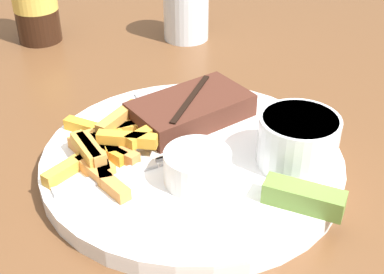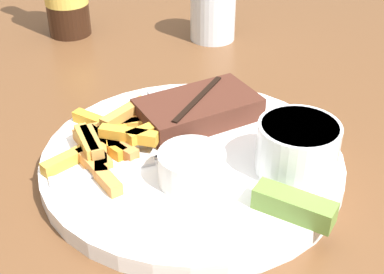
{
  "view_description": "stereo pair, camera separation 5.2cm",
  "coord_description": "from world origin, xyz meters",
  "px_view_note": "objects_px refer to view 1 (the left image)",
  "views": [
    {
      "loc": [
        -0.13,
        -0.41,
        1.07
      ],
      "look_at": [
        0.0,
        0.0,
        0.78
      ],
      "focal_mm": 50.0,
      "sensor_mm": 36.0,
      "label": 1
    },
    {
      "loc": [
        -0.08,
        -0.42,
        1.07
      ],
      "look_at": [
        0.0,
        0.0,
        0.78
      ],
      "focal_mm": 50.0,
      "sensor_mm": 36.0,
      "label": 2
    }
  ],
  "objects_px": {
    "pickle_spear": "(304,197)",
    "knife_utensil": "(174,134)",
    "dipping_sauce_cup": "(197,166)",
    "drinking_glass": "(186,7)",
    "fork_utensil": "(117,174)",
    "coleslaw_cup": "(298,138)",
    "dinner_plate": "(192,161)",
    "steak_portion": "(191,109)"
  },
  "relations": [
    {
      "from": "dipping_sauce_cup",
      "to": "drinking_glass",
      "type": "bearing_deg",
      "value": 74.45
    },
    {
      "from": "pickle_spear",
      "to": "steak_portion",
      "type": "bearing_deg",
      "value": 106.29
    },
    {
      "from": "steak_portion",
      "to": "coleslaw_cup",
      "type": "bearing_deg",
      "value": -55.82
    },
    {
      "from": "coleslaw_cup",
      "to": "drinking_glass",
      "type": "xyz_separation_m",
      "value": [
        0.0,
        0.36,
        0.0
      ]
    },
    {
      "from": "steak_portion",
      "to": "knife_utensil",
      "type": "xyz_separation_m",
      "value": [
        -0.03,
        -0.03,
        -0.01
      ]
    },
    {
      "from": "steak_portion",
      "to": "drinking_glass",
      "type": "height_order",
      "value": "drinking_glass"
    },
    {
      "from": "steak_portion",
      "to": "dipping_sauce_cup",
      "type": "distance_m",
      "value": 0.11
    },
    {
      "from": "dipping_sauce_cup",
      "to": "fork_utensil",
      "type": "height_order",
      "value": "dipping_sauce_cup"
    },
    {
      "from": "dinner_plate",
      "to": "pickle_spear",
      "type": "xyz_separation_m",
      "value": [
        0.07,
        -0.1,
        0.02
      ]
    },
    {
      "from": "steak_portion",
      "to": "drinking_glass",
      "type": "bearing_deg",
      "value": 73.97
    },
    {
      "from": "pickle_spear",
      "to": "drinking_glass",
      "type": "bearing_deg",
      "value": 86.63
    },
    {
      "from": "coleslaw_cup",
      "to": "dinner_plate",
      "type": "bearing_deg",
      "value": 154.51
    },
    {
      "from": "pickle_spear",
      "to": "drinking_glass",
      "type": "relative_size",
      "value": 0.68
    },
    {
      "from": "pickle_spear",
      "to": "fork_utensil",
      "type": "bearing_deg",
      "value": 147.78
    },
    {
      "from": "steak_portion",
      "to": "knife_utensil",
      "type": "height_order",
      "value": "steak_portion"
    },
    {
      "from": "knife_utensil",
      "to": "pickle_spear",
      "type": "bearing_deg",
      "value": -158.56
    },
    {
      "from": "coleslaw_cup",
      "to": "steak_portion",
      "type": "bearing_deg",
      "value": 124.18
    },
    {
      "from": "knife_utensil",
      "to": "fork_utensil",
      "type": "bearing_deg",
      "value": 118.47
    },
    {
      "from": "dipping_sauce_cup",
      "to": "drinking_glass",
      "type": "height_order",
      "value": "drinking_glass"
    },
    {
      "from": "fork_utensil",
      "to": "drinking_glass",
      "type": "bearing_deg",
      "value": 53.66
    },
    {
      "from": "coleslaw_cup",
      "to": "dipping_sauce_cup",
      "type": "height_order",
      "value": "coleslaw_cup"
    },
    {
      "from": "dipping_sauce_cup",
      "to": "pickle_spear",
      "type": "distance_m",
      "value": 0.1
    },
    {
      "from": "fork_utensil",
      "to": "knife_utensil",
      "type": "bearing_deg",
      "value": 25.98
    },
    {
      "from": "steak_portion",
      "to": "knife_utensil",
      "type": "bearing_deg",
      "value": -134.96
    },
    {
      "from": "drinking_glass",
      "to": "knife_utensil",
      "type": "bearing_deg",
      "value": -109.5
    },
    {
      "from": "dipping_sauce_cup",
      "to": "knife_utensil",
      "type": "distance_m",
      "value": 0.08
    },
    {
      "from": "steak_portion",
      "to": "fork_utensil",
      "type": "relative_size",
      "value": 1.07
    },
    {
      "from": "pickle_spear",
      "to": "drinking_glass",
      "type": "distance_m",
      "value": 0.43
    },
    {
      "from": "dinner_plate",
      "to": "pickle_spear",
      "type": "height_order",
      "value": "pickle_spear"
    },
    {
      "from": "steak_portion",
      "to": "pickle_spear",
      "type": "relative_size",
      "value": 2.15
    },
    {
      "from": "pickle_spear",
      "to": "dinner_plate",
      "type": "bearing_deg",
      "value": 123.0
    },
    {
      "from": "dipping_sauce_cup",
      "to": "fork_utensil",
      "type": "distance_m",
      "value": 0.08
    },
    {
      "from": "dinner_plate",
      "to": "steak_portion",
      "type": "height_order",
      "value": "steak_portion"
    },
    {
      "from": "dinner_plate",
      "to": "pickle_spear",
      "type": "distance_m",
      "value": 0.13
    },
    {
      "from": "pickle_spear",
      "to": "knife_utensil",
      "type": "distance_m",
      "value": 0.16
    },
    {
      "from": "pickle_spear",
      "to": "knife_utensil",
      "type": "bearing_deg",
      "value": 118.25
    },
    {
      "from": "coleslaw_cup",
      "to": "fork_utensil",
      "type": "distance_m",
      "value": 0.17
    },
    {
      "from": "pickle_spear",
      "to": "dipping_sauce_cup",
      "type": "bearing_deg",
      "value": 140.61
    },
    {
      "from": "knife_utensil",
      "to": "dinner_plate",
      "type": "bearing_deg",
      "value": -174.53
    },
    {
      "from": "coleslaw_cup",
      "to": "drinking_glass",
      "type": "bearing_deg",
      "value": 89.76
    },
    {
      "from": "fork_utensil",
      "to": "knife_utensil",
      "type": "distance_m",
      "value": 0.09
    },
    {
      "from": "fork_utensil",
      "to": "pickle_spear",
      "type": "bearing_deg",
      "value": -41.51
    }
  ]
}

